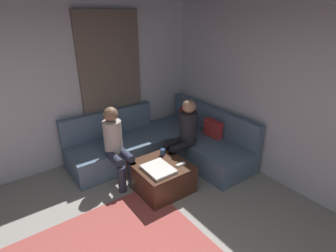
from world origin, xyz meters
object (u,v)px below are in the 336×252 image
at_px(person_on_couch_back, 184,133).
at_px(game_remote, 181,164).
at_px(coffee_mug, 163,152).
at_px(sectional_couch, 164,143).
at_px(person_on_couch_side, 116,143).
at_px(ottoman, 162,176).

bearing_deg(person_on_couch_back, game_remote, 137.44).
bearing_deg(coffee_mug, person_on_couch_back, 95.69).
distance_m(sectional_couch, person_on_couch_side, 1.07).
bearing_deg(ottoman, sectional_couch, 141.92).
xyz_separation_m(coffee_mug, person_on_couch_side, (-0.36, -0.60, 0.19)).
relative_size(sectional_couch, ottoman, 3.36).
height_order(ottoman, game_remote, game_remote).
height_order(ottoman, person_on_couch_back, person_on_couch_back).
xyz_separation_m(person_on_couch_back, person_on_couch_side, (-0.32, -1.05, 0.00)).
bearing_deg(ottoman, person_on_couch_side, -144.13).
xyz_separation_m(sectional_couch, person_on_couch_side, (0.15, -1.00, 0.38)).
xyz_separation_m(ottoman, coffee_mug, (-0.22, 0.18, 0.26)).
height_order(coffee_mug, person_on_couch_back, person_on_couch_back).
xyz_separation_m(sectional_couch, game_remote, (0.91, -0.35, 0.15)).
bearing_deg(coffee_mug, person_on_couch_side, -121.15).
bearing_deg(person_on_couch_back, coffee_mug, 95.69).
bearing_deg(person_on_couch_side, person_on_couch_back, 163.09).
bearing_deg(game_remote, person_on_couch_back, 137.44).
bearing_deg(game_remote, coffee_mug, -174.29).
xyz_separation_m(coffee_mug, game_remote, (0.40, 0.04, -0.04)).
bearing_deg(ottoman, person_on_couch_back, 112.84).
distance_m(sectional_couch, ottoman, 0.93).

